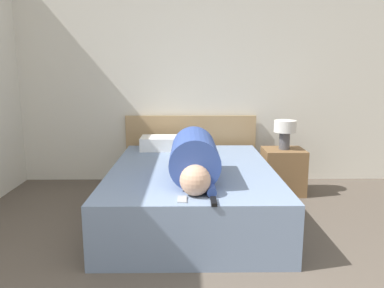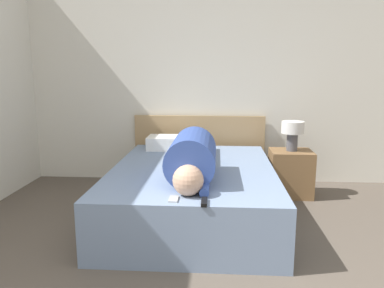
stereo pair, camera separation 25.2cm
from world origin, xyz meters
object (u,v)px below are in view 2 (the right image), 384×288
(nightstand, at_px, (290,173))
(cell_phone, at_px, (174,199))
(pillow_near_headboard, at_px, (170,143))
(tv_remote, at_px, (204,202))
(person_lying, at_px, (193,155))
(bed, at_px, (193,192))
(table_lamp, at_px, (293,131))

(nightstand, height_order, cell_phone, nightstand)
(pillow_near_headboard, bearing_deg, tv_remote, -75.55)
(person_lying, bearing_deg, nightstand, 41.23)
(bed, height_order, table_lamp, table_lamp)
(pillow_near_headboard, xyz_separation_m, cell_phone, (0.24, -1.72, -0.07))
(bed, xyz_separation_m, pillow_near_headboard, (-0.32, 0.81, 0.31))
(tv_remote, bearing_deg, nightstand, 61.48)
(bed, height_order, pillow_near_headboard, pillow_near_headboard)
(person_lying, height_order, tv_remote, person_lying)
(table_lamp, bearing_deg, cell_phone, -124.97)
(nightstand, distance_m, person_lying, 1.41)
(bed, height_order, nightstand, nightstand)
(person_lying, relative_size, pillow_near_headboard, 3.48)
(nightstand, xyz_separation_m, tv_remote, (-0.90, -1.65, 0.24))
(bed, distance_m, person_lying, 0.46)
(table_lamp, height_order, cell_phone, table_lamp)
(nightstand, height_order, table_lamp, table_lamp)
(table_lamp, bearing_deg, pillow_near_headboard, 174.67)
(tv_remote, distance_m, cell_phone, 0.22)
(tv_remote, bearing_deg, person_lying, 99.06)
(bed, relative_size, table_lamp, 6.40)
(pillow_near_headboard, height_order, cell_phone, pillow_near_headboard)
(tv_remote, relative_size, cell_phone, 1.15)
(table_lamp, distance_m, pillow_near_headboard, 1.37)
(bed, relative_size, cell_phone, 15.89)
(person_lying, bearing_deg, tv_remote, -80.94)
(bed, height_order, person_lying, person_lying)
(bed, distance_m, cell_phone, 0.95)
(nightstand, bearing_deg, pillow_near_headboard, 174.67)
(bed, distance_m, tv_remote, 1.01)
(cell_phone, bearing_deg, table_lamp, 55.03)
(table_lamp, xyz_separation_m, pillow_near_headboard, (-1.36, 0.13, -0.17))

